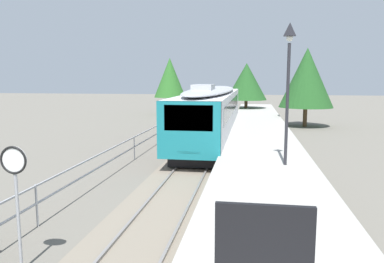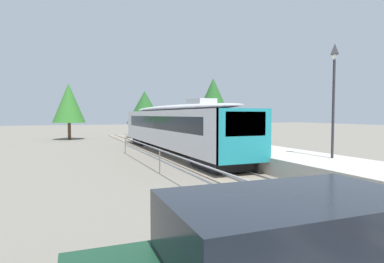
{
  "view_description": "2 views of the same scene",
  "coord_description": "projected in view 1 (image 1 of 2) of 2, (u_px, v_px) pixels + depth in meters",
  "views": [
    {
      "loc": [
        2.66,
        2.62,
        4.2
      ],
      "look_at": [
        0.0,
        19.34,
        1.8
      ],
      "focal_mm": 34.96,
      "sensor_mm": 36.0,
      "label": 1
    },
    {
      "loc": [
        -7.82,
        5.94,
        2.95
      ],
      "look_at": [
        -1.0,
        22.34,
        2.0
      ],
      "focal_mm": 29.69,
      "sensor_mm": 36.0,
      "label": 2
    }
  ],
  "objects": [
    {
      "name": "platform_notice_board",
      "position": [
        264.0,
        245.0,
        4.56
      ],
      "size": [
        1.2,
        0.08,
        1.8
      ],
      "color": "#232328",
      "rests_on": "station_platform"
    },
    {
      "name": "tree_distant_left",
      "position": [
        246.0,
        82.0,
        41.8
      ],
      "size": [
        4.57,
        4.57,
        5.92
      ],
      "color": "brown",
      "rests_on": "ground"
    },
    {
      "name": "track_rails",
      "position": [
        200.0,
        157.0,
        19.95
      ],
      "size": [
        3.2,
        60.0,
        0.14
      ],
      "color": "slate",
      "rests_on": "ground"
    },
    {
      "name": "tree_behind_station_far",
      "position": [
        307.0,
        78.0,
        32.4
      ],
      "size": [
        4.65,
        4.65,
        6.85
      ],
      "color": "brown",
      "rests_on": "ground"
    },
    {
      "name": "station_platform",
      "position": [
        262.0,
        152.0,
        19.38
      ],
      "size": [
        3.9,
        60.0,
        0.9
      ],
      "primitive_type": "cube",
      "color": "#A8A59E",
      "rests_on": "ground"
    },
    {
      "name": "tree_behind_carpark",
      "position": [
        170.0,
        78.0,
        43.75
      ],
      "size": [
        3.71,
        3.71,
        6.6
      ],
      "color": "brown",
      "rests_on": "ground"
    },
    {
      "name": "speed_limit_sign",
      "position": [
        15.0,
        177.0,
        7.93
      ],
      "size": [
        0.61,
        0.1,
        2.81
      ],
      "color": "#9EA0A5",
      "rests_on": "ground"
    },
    {
      "name": "ground_plane",
      "position": [
        146.0,
        156.0,
        20.42
      ],
      "size": [
        160.0,
        160.0,
        0.0
      ],
      "primitive_type": "plane",
      "color": "#6B665B"
    },
    {
      "name": "carpark_fence",
      "position": [
        36.0,
        196.0,
        10.56
      ],
      "size": [
        0.06,
        36.06,
        1.25
      ],
      "color": "#9EA0A5",
      "rests_on": "ground"
    },
    {
      "name": "commuter_train",
      "position": [
        212.0,
        109.0,
        25.8
      ],
      "size": [
        2.82,
        20.13,
        3.74
      ],
      "color": "silver",
      "rests_on": "track_rails"
    },
    {
      "name": "platform_lamp_mid_platform",
      "position": [
        289.0,
        67.0,
        13.92
      ],
      "size": [
        0.34,
        0.34,
        5.35
      ],
      "color": "#232328",
      "rests_on": "station_platform"
    }
  ]
}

